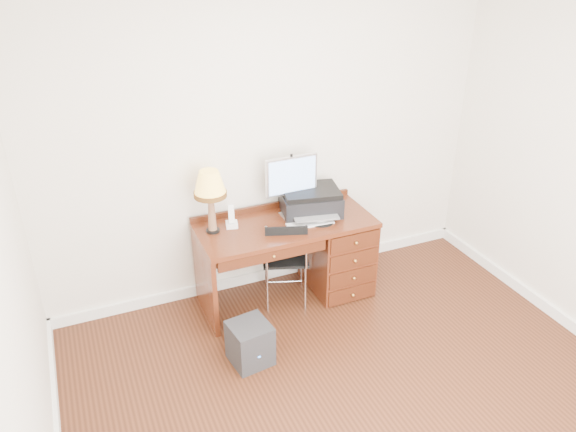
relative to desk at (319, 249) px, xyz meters
name	(u,v)px	position (x,y,z in m)	size (l,w,h in m)	color
ground	(363,403)	(-0.32, -1.40, -0.41)	(4.00, 4.00, 0.00)	#33170B
room_shell	(324,343)	(-0.32, -0.77, -0.36)	(4.00, 4.00, 4.00)	silver
desk	(319,249)	(0.00, 0.00, 0.00)	(1.50, 0.67, 0.75)	#582412
monitor	(292,179)	(-0.21, 0.13, 0.67)	(0.46, 0.15, 0.53)	silver
keyboard	(310,223)	(-0.14, -0.11, 0.34)	(0.40, 0.11, 0.02)	white
mouse_pad	(321,221)	(-0.04, -0.11, 0.35)	(0.21, 0.21, 0.04)	black
printer	(311,201)	(-0.04, 0.10, 0.45)	(0.57, 0.48, 0.22)	black
leg_lamp	(210,188)	(-0.93, 0.09, 0.73)	(0.26, 0.26, 0.54)	black
phone	(232,220)	(-0.76, 0.11, 0.40)	(0.11, 0.11, 0.20)	white
pen_cup	(310,208)	(-0.05, 0.08, 0.39)	(0.08, 0.08, 0.10)	black
chair	(288,253)	(-0.34, -0.08, 0.08)	(0.49, 0.50, 0.82)	black
equipment_box	(250,343)	(-0.90, -0.68, -0.24)	(0.29, 0.29, 0.34)	black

